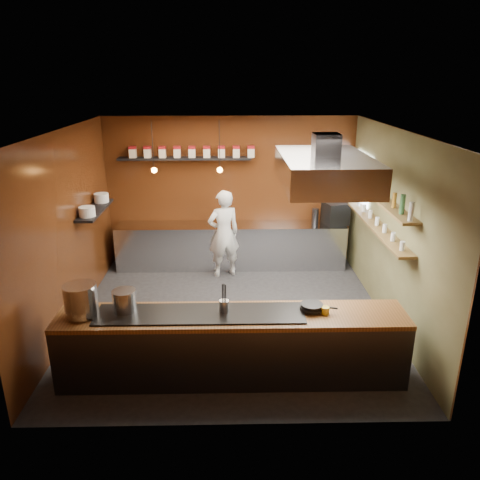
{
  "coord_description": "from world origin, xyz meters",
  "views": [
    {
      "loc": [
        -0.02,
        -6.8,
        3.75
      ],
      "look_at": [
        0.14,
        0.4,
        1.2
      ],
      "focal_mm": 35.0,
      "sensor_mm": 36.0,
      "label": 1
    }
  ],
  "objects_px": {
    "stockpot_small": "(124,301)",
    "espresso_machine": "(335,213)",
    "extractor_hood": "(325,170)",
    "stockpot_large": "(81,300)",
    "chef": "(224,234)"
  },
  "relations": [
    {
      "from": "stockpot_large",
      "to": "stockpot_small",
      "type": "relative_size",
      "value": 1.38
    },
    {
      "from": "chef",
      "to": "stockpot_large",
      "type": "bearing_deg",
      "value": 43.99
    },
    {
      "from": "extractor_hood",
      "to": "stockpot_small",
      "type": "xyz_separation_m",
      "value": [
        -2.65,
        -1.11,
        -1.43
      ]
    },
    {
      "from": "extractor_hood",
      "to": "espresso_machine",
      "type": "relative_size",
      "value": 4.49
    },
    {
      "from": "espresso_machine",
      "to": "extractor_hood",
      "type": "bearing_deg",
      "value": -123.57
    },
    {
      "from": "stockpot_large",
      "to": "espresso_machine",
      "type": "bearing_deg",
      "value": 43.59
    },
    {
      "from": "stockpot_large",
      "to": "espresso_machine",
      "type": "height_order",
      "value": "espresso_machine"
    },
    {
      "from": "stockpot_small",
      "to": "chef",
      "type": "height_order",
      "value": "chef"
    },
    {
      "from": "stockpot_large",
      "to": "extractor_hood",
      "type": "bearing_deg",
      "value": 20.73
    },
    {
      "from": "extractor_hood",
      "to": "espresso_machine",
      "type": "bearing_deg",
      "value": 72.74
    },
    {
      "from": "espresso_machine",
      "to": "chef",
      "type": "height_order",
      "value": "chef"
    },
    {
      "from": "stockpot_small",
      "to": "espresso_machine",
      "type": "relative_size",
      "value": 0.66
    },
    {
      "from": "extractor_hood",
      "to": "espresso_machine",
      "type": "height_order",
      "value": "extractor_hood"
    },
    {
      "from": "stockpot_small",
      "to": "espresso_machine",
      "type": "height_order",
      "value": "espresso_machine"
    },
    {
      "from": "extractor_hood",
      "to": "espresso_machine",
      "type": "distance_m",
      "value": 3.03
    }
  ]
}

